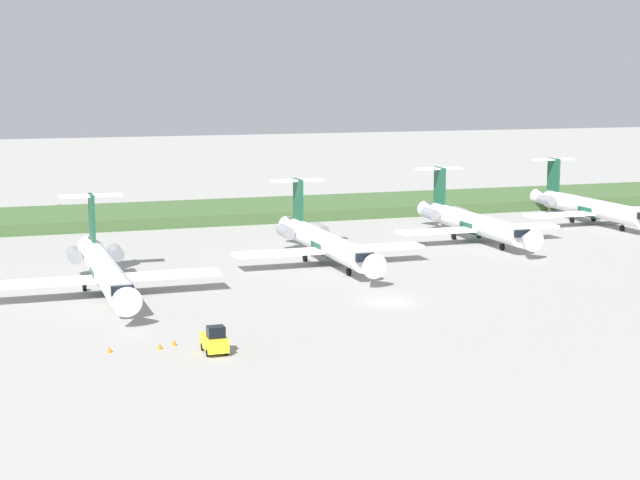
% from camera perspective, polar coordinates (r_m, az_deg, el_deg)
% --- Properties ---
extents(ground_plane, '(500.00, 500.00, 0.00)m').
position_cam_1_polar(ground_plane, '(125.98, -1.39, -0.69)').
color(ground_plane, '#9E9B96').
extents(grass_berm, '(320.00, 20.00, 1.67)m').
position_cam_1_polar(grass_berm, '(158.35, -5.12, 1.64)').
color(grass_berm, '#426033').
rests_on(grass_berm, ground).
extents(regional_jet_second, '(22.81, 31.00, 9.00)m').
position_cam_1_polar(regional_jet_second, '(103.97, -12.13, -1.61)').
color(regional_jet_second, white).
rests_on(regional_jet_second, ground).
extents(regional_jet_third, '(22.81, 31.00, 9.00)m').
position_cam_1_polar(regional_jet_third, '(118.02, 0.29, -0.12)').
color(regional_jet_third, white).
rests_on(regional_jet_third, ground).
extents(regional_jet_fourth, '(22.81, 31.00, 9.00)m').
position_cam_1_polar(regional_jet_fourth, '(135.67, 8.68, 1.01)').
color(regional_jet_fourth, white).
rests_on(regional_jet_fourth, ground).
extents(regional_jet_fifth, '(22.81, 31.00, 9.00)m').
position_cam_1_polar(regional_jet_fifth, '(155.18, 15.10, 1.83)').
color(regional_jet_fifth, white).
rests_on(regional_jet_fifth, ground).
extents(baggage_tug, '(1.72, 3.20, 2.30)m').
position_cam_1_polar(baggage_tug, '(80.74, -6.00, -5.71)').
color(baggage_tug, yellow).
rests_on(baggage_tug, ground).
extents(safety_cone_front_marker, '(0.44, 0.44, 0.55)m').
position_cam_1_polar(safety_cone_front_marker, '(82.33, -11.87, -6.09)').
color(safety_cone_front_marker, orange).
rests_on(safety_cone_front_marker, ground).
extents(safety_cone_mid_marker, '(0.44, 0.44, 0.55)m').
position_cam_1_polar(safety_cone_mid_marker, '(82.56, -9.08, -5.96)').
color(safety_cone_mid_marker, orange).
rests_on(safety_cone_mid_marker, ground).
extents(safety_cone_rear_marker, '(0.44, 0.44, 0.55)m').
position_cam_1_polar(safety_cone_rear_marker, '(83.51, -8.28, -5.77)').
color(safety_cone_rear_marker, orange).
rests_on(safety_cone_rear_marker, ground).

